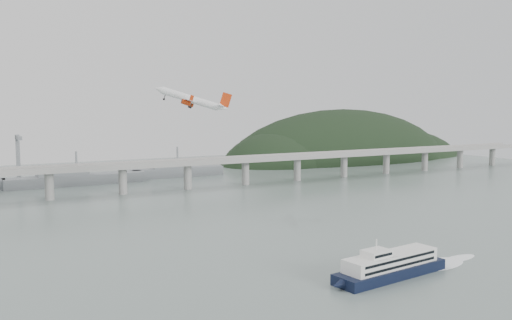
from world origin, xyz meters
TOP-DOWN VIEW (x-y plane):
  - ground at (0.00, 0.00)m, footprint 900.00×900.00m
  - bridge at (-1.15, 200.00)m, footprint 800.00×22.00m
  - headland at (285.18, 331.75)m, footprint 365.00×155.00m
  - ferry at (6.39, -37.32)m, footprint 81.78×20.44m
  - airliner at (-19.67, 91.80)m, footprint 38.62×36.92m

SIDE VIEW (x-z plane):
  - headland at x=285.18m, z-range -97.34..58.66m
  - ground at x=0.00m, z-range 0.00..0.00m
  - ferry at x=6.39m, z-range -3.53..11.90m
  - bridge at x=-1.15m, z-range 5.70..29.60m
  - airliner at x=-19.67m, z-range 58.98..74.73m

